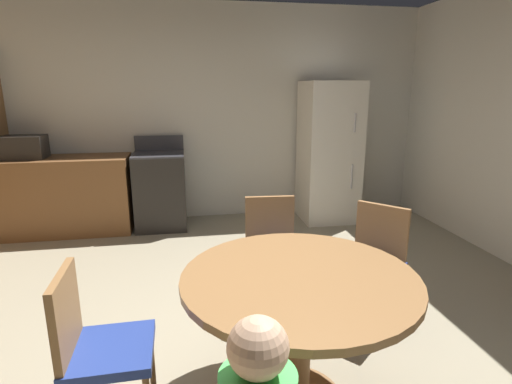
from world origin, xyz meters
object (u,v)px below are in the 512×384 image
at_px(dining_table, 299,303).
at_px(chair_west, 95,343).
at_px(chair_north, 272,247).
at_px(chair_northeast, 374,258).
at_px(oven_range, 161,190).
at_px(refrigerator, 329,152).
at_px(microwave, 24,147).

bearing_deg(dining_table, chair_west, -178.83).
height_order(chair_north, chair_west, same).
height_order(chair_north, chair_northeast, same).
height_order(oven_range, refrigerator, refrigerator).
bearing_deg(chair_north, chair_northeast, 68.08).
distance_m(microwave, chair_west, 3.43).
relative_size(oven_range, chair_north, 1.26).
height_order(microwave, dining_table, microwave).
relative_size(chair_north, chair_northeast, 1.00).
xyz_separation_m(chair_northeast, chair_west, (-1.75, -0.69, 0.00)).
xyz_separation_m(chair_north, chair_northeast, (0.67, -0.33, 0.00)).
relative_size(refrigerator, chair_northeast, 2.02).
xyz_separation_m(microwave, dining_table, (2.33, -3.10, -0.43)).
bearing_deg(chair_west, dining_table, 0.00).
height_order(microwave, chair_north, microwave).
relative_size(oven_range, chair_west, 1.26).
xyz_separation_m(oven_range, microwave, (-1.47, -0.00, 0.56)).
bearing_deg(dining_table, refrigerator, 67.57).
distance_m(oven_range, chair_west, 3.13).
relative_size(microwave, chair_northeast, 0.51).
distance_m(microwave, dining_table, 3.90).
bearing_deg(chair_north, refrigerator, 154.13).
xyz_separation_m(refrigerator, chair_west, (-2.26, -3.07, -0.38)).
distance_m(microwave, chair_northeast, 3.96).
xyz_separation_m(dining_table, chair_west, (-1.00, -0.02, -0.10)).
xyz_separation_m(dining_table, chair_northeast, (0.75, 0.67, -0.10)).
relative_size(microwave, dining_table, 0.36).
bearing_deg(chair_north, dining_table, -0.00).
distance_m(dining_table, chair_north, 1.01).
xyz_separation_m(refrigerator, microwave, (-3.59, 0.05, 0.15)).
bearing_deg(oven_range, chair_northeast, -56.48).
distance_m(refrigerator, chair_west, 3.83).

